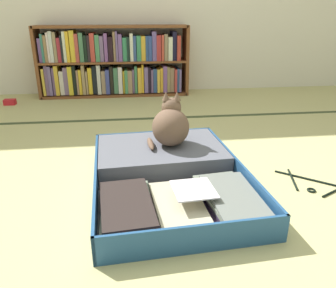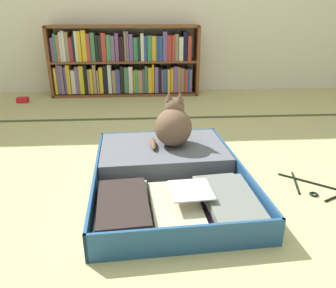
# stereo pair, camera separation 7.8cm
# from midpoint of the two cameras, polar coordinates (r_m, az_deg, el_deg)

# --- Properties ---
(ground_plane) EXTENTS (10.00, 10.00, 0.00)m
(ground_plane) POSITION_cam_midpoint_polar(r_m,az_deg,el_deg) (1.44, 8.05, -11.96)
(ground_plane) COLOR tan
(tatami_border) EXTENTS (4.80, 0.05, 0.00)m
(tatami_border) POSITION_cam_midpoint_polar(r_m,az_deg,el_deg) (2.68, 2.26, 4.58)
(tatami_border) COLOR #3A4429
(tatami_border) RESTS_ON ground_plane
(bookshelf) EXTENTS (1.49, 0.27, 0.69)m
(bookshelf) POSITION_cam_midpoint_polar(r_m,az_deg,el_deg) (3.45, -7.15, 13.84)
(bookshelf) COLOR brown
(bookshelf) RESTS_ON ground_plane
(open_suitcase) EXTENTS (0.77, 1.03, 0.12)m
(open_suitcase) POSITION_cam_midpoint_polar(r_m,az_deg,el_deg) (1.67, 1.11, -4.72)
(open_suitcase) COLOR navy
(open_suitcase) RESTS_ON ground_plane
(black_cat) EXTENTS (0.25, 0.26, 0.29)m
(black_cat) POSITION_cam_midpoint_polar(r_m,az_deg,el_deg) (1.79, 2.18, 3.24)
(black_cat) COLOR brown
(black_cat) RESTS_ON open_suitcase
(clothes_hanger) EXTENTS (0.32, 0.29, 0.01)m
(clothes_hanger) POSITION_cam_midpoint_polar(r_m,az_deg,el_deg) (1.78, 25.73, -6.89)
(clothes_hanger) COLOR black
(clothes_hanger) RESTS_ON ground_plane
(small_red_pouch) EXTENTS (0.10, 0.07, 0.05)m
(small_red_pouch) POSITION_cam_midpoint_polar(r_m,az_deg,el_deg) (3.42, -23.35, 7.05)
(small_red_pouch) COLOR red
(small_red_pouch) RESTS_ON ground_plane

